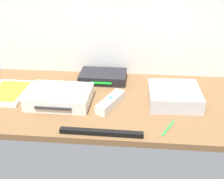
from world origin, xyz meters
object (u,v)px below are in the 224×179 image
at_px(remote_wand, 110,102).
at_px(remote_classic_pad, 61,90).
at_px(game_console, 60,97).
at_px(stylus_pen, 168,128).
at_px(mini_computer, 174,96).
at_px(network_router, 103,77).
at_px(sensor_bar, 101,133).
at_px(game_case, 8,92).

height_order(remote_wand, remote_classic_pad, remote_classic_pad).
height_order(game_console, stylus_pen, game_console).
height_order(game_console, mini_computer, mini_computer).
bearing_deg(network_router, stylus_pen, -54.12).
xyz_separation_m(network_router, remote_wand, (0.05, -0.20, -0.00)).
relative_size(sensor_bar, stylus_pen, 2.67).
relative_size(mini_computer, remote_wand, 1.18).
relative_size(game_console, network_router, 1.18).
relative_size(game_console, mini_computer, 1.20).
xyz_separation_m(game_console, game_case, (-0.20, 0.04, -0.01)).
distance_m(remote_classic_pad, sensor_bar, 0.23).
bearing_deg(remote_classic_pad, mini_computer, 15.49).
relative_size(mini_computer, network_router, 0.98).
height_order(game_case, remote_classic_pad, remote_classic_pad).
height_order(game_case, sensor_bar, game_case).
xyz_separation_m(game_case, network_router, (0.32, 0.15, 0.01)).
bearing_deg(remote_wand, network_router, 125.36).
relative_size(mini_computer, game_case, 0.91).
bearing_deg(network_router, sensor_bar, -83.52).
bearing_deg(sensor_bar, mini_computer, 44.97).
bearing_deg(game_console, remote_wand, -2.31).
xyz_separation_m(network_router, sensor_bar, (0.04, -0.38, -0.01)).
xyz_separation_m(mini_computer, game_case, (-0.59, 0.01, -0.02)).
xyz_separation_m(mini_computer, remote_classic_pad, (-0.38, -0.05, 0.03)).
bearing_deg(game_case, remote_wand, -6.06).
bearing_deg(mini_computer, remote_classic_pad, -172.86).
bearing_deg(stylus_pen, network_router, 125.55).
xyz_separation_m(remote_classic_pad, sensor_bar, (0.15, -0.17, -0.05)).
relative_size(remote_wand, remote_classic_pad, 0.98).
bearing_deg(stylus_pen, sensor_bar, -165.33).
xyz_separation_m(mini_computer, sensor_bar, (-0.22, -0.22, -0.02)).
height_order(remote_classic_pad, stylus_pen, remote_classic_pad).
xyz_separation_m(game_console, mini_computer, (0.39, 0.04, 0.00)).
xyz_separation_m(remote_classic_pad, stylus_pen, (0.35, -0.12, -0.05)).
xyz_separation_m(sensor_bar, stylus_pen, (0.19, 0.05, -0.00)).
bearing_deg(remote_classic_pad, game_case, 173.91).
distance_m(game_case, remote_wand, 0.38).
height_order(mini_computer, remote_classic_pad, remote_classic_pad).
bearing_deg(stylus_pen, remote_classic_pad, 161.18).
height_order(remote_classic_pad, sensor_bar, remote_classic_pad).
relative_size(game_console, sensor_bar, 0.89).
xyz_separation_m(game_console, network_router, (0.12, 0.20, -0.00)).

